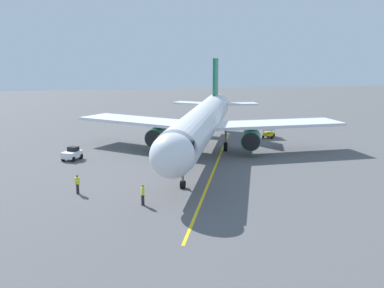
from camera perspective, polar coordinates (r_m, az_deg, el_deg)
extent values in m
plane|color=#565659|center=(54.49, 1.67, -1.04)|extent=(220.00, 220.00, 0.00)
cube|color=yellow|center=(46.87, 3.03, -3.10)|extent=(14.44, 37.47, 0.01)
cylinder|color=white|center=(51.76, 1.35, 2.92)|extent=(15.64, 33.13, 3.80)
ellipsoid|color=white|center=(34.09, -2.61, -1.53)|extent=(4.80, 5.02, 3.61)
cone|color=white|center=(70.00, 3.31, 5.11)|extent=(4.26, 4.02, 3.42)
cube|color=black|center=(35.32, -2.17, -0.16)|extent=(3.59, 2.64, 0.90)
cube|color=white|center=(55.15, 10.68, 2.62)|extent=(17.15, 5.55, 0.36)
cylinder|color=#146B47|center=(52.68, 7.75, 0.65)|extent=(3.36, 4.00, 2.30)
cylinder|color=black|center=(50.97, 7.71, 0.29)|extent=(2.03, 0.93, 2.10)
cube|color=white|center=(57.15, -6.68, 3.04)|extent=(16.04, 15.40, 0.36)
cylinder|color=#146B47|center=(54.11, -4.63, 1.00)|extent=(3.36, 4.00, 2.30)
cylinder|color=black|center=(52.44, -5.07, 0.66)|extent=(2.03, 0.93, 2.10)
cube|color=#146B47|center=(66.71, 3.10, 8.08)|extent=(2.04, 4.61, 7.20)
cube|color=white|center=(66.43, 5.81, 5.26)|extent=(6.51, 2.71, 0.24)
cube|color=white|center=(67.07, 0.31, 5.37)|extent=(6.49, 5.88, 0.24)
cylinder|color=slate|center=(39.14, -1.23, -3.39)|extent=(0.24, 0.24, 2.77)
cylinder|color=black|center=(39.52, -1.22, -5.33)|extent=(0.67, 0.81, 0.70)
cylinder|color=slate|center=(54.80, 4.44, 1.07)|extent=(0.24, 0.24, 2.77)
cylinder|color=black|center=(55.07, 4.42, -0.35)|extent=(0.81, 1.19, 1.10)
cylinder|color=slate|center=(55.42, -0.93, 1.22)|extent=(0.24, 0.24, 2.77)
cylinder|color=black|center=(55.68, -0.92, -0.19)|extent=(0.81, 1.19, 1.10)
cylinder|color=#23232D|center=(35.32, -6.47, -7.30)|extent=(0.26, 0.26, 0.88)
cube|color=#D8EA19|center=(35.10, -6.50, -6.15)|extent=(0.26, 0.39, 0.60)
cube|color=silver|center=(35.10, -6.50, -6.15)|extent=(0.27, 0.41, 0.10)
sphere|color=#9E7051|center=(34.97, -6.51, -5.50)|extent=(0.22, 0.22, 0.22)
cylinder|color=#23232D|center=(39.18, -14.77, -5.72)|extent=(0.26, 0.26, 0.88)
cube|color=#D8EA19|center=(38.97, -14.83, -4.68)|extent=(0.41, 0.30, 0.60)
cube|color=silver|center=(38.97, -14.83, -4.68)|extent=(0.44, 0.31, 0.10)
sphere|color=brown|center=(38.86, -14.86, -4.09)|extent=(0.22, 0.22, 0.22)
cube|color=yellow|center=(65.21, 10.03, 1.35)|extent=(2.53, 2.95, 0.24)
cube|color=silver|center=(65.10, 10.05, 1.94)|extent=(2.53, 2.95, 0.08)
cylinder|color=slate|center=(63.89, 10.43, 1.50)|extent=(0.06, 0.06, 0.55)
cylinder|color=slate|center=(64.07, 9.33, 1.56)|extent=(0.06, 0.06, 0.55)
cylinder|color=slate|center=(66.23, 10.73, 1.83)|extent=(0.06, 0.06, 0.55)
cylinder|color=slate|center=(66.41, 9.67, 1.90)|extent=(0.06, 0.06, 0.55)
cylinder|color=black|center=(64.26, 10.46, 0.88)|extent=(0.44, 0.51, 0.44)
cylinder|color=black|center=(64.45, 9.32, 0.95)|extent=(0.44, 0.51, 0.44)
cylinder|color=black|center=(66.11, 10.70, 1.17)|extent=(0.44, 0.51, 0.44)
cylinder|color=black|center=(66.29, 9.59, 1.23)|extent=(0.44, 0.51, 0.44)
cube|color=white|center=(52.00, -15.48, -1.32)|extent=(2.47, 2.74, 0.70)
cube|color=black|center=(52.12, -15.33, -0.61)|extent=(1.41, 1.34, 0.50)
cylinder|color=black|center=(51.07, -15.36, -1.95)|extent=(0.52, 0.64, 0.60)
cylinder|color=black|center=(51.81, -16.55, -1.83)|extent=(0.52, 0.64, 0.60)
cylinder|color=black|center=(52.36, -14.38, -1.57)|extent=(0.52, 0.64, 0.60)
cylinder|color=black|center=(53.08, -15.55, -1.46)|extent=(0.52, 0.64, 0.60)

